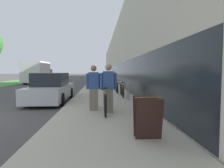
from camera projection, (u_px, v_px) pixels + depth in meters
The scene contains 12 objects.
sidewalk_slab at pixel (102, 82), 26.61m from camera, with size 3.42×70.00×0.13m.
storefront_facade at pixel (140, 59), 34.73m from camera, with size 10.01×70.00×7.29m.
lawn_strip at pixel (20, 81), 29.90m from camera, with size 4.76×70.00×0.03m.
tandem_bicycle at pixel (105, 100), 7.24m from camera, with size 0.52×2.63×0.92m.
person_rider at pixel (108, 88), 6.89m from camera, with size 0.58×0.23×1.70m.
person_bystander at pixel (94, 88), 7.34m from camera, with size 0.56×0.22×1.66m.
bike_rack_hoop at pixel (128, 90), 10.10m from camera, with size 0.05×0.60×0.84m.
cruiser_bike_nearest at pixel (122, 90), 11.34m from camera, with size 0.52×1.72×0.86m.
cruiser_bike_middle at pixel (117, 87), 13.29m from camera, with size 0.52×1.71×0.90m.
sandwich_board_sign at pixel (147, 117), 4.32m from camera, with size 0.56×0.56×0.90m.
parked_sedan_curbside at pixel (51, 89), 10.38m from camera, with size 1.77×4.68×1.49m.
moving_truck at pixel (37, 73), 25.22m from camera, with size 2.42×6.07×2.70m.
Camera 1 is at (5.39, -5.60, 1.59)m, focal length 32.00 mm.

